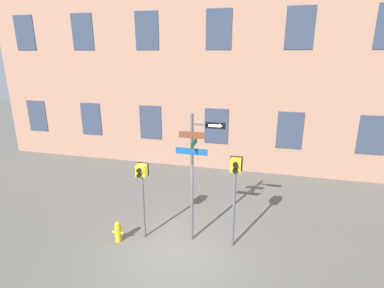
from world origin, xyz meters
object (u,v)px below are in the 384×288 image
at_px(pedestrian_signal_right, 235,179).
at_px(fire_hydrant, 118,232).
at_px(street_sign_pole, 195,167).
at_px(pedestrian_signal_left, 142,182).

relative_size(pedestrian_signal_right, fire_hydrant, 4.17).
xyz_separation_m(street_sign_pole, pedestrian_signal_left, (-1.58, -0.24, -0.52)).
bearing_deg(street_sign_pole, fire_hydrant, -164.20).
bearing_deg(street_sign_pole, pedestrian_signal_right, -1.68).
height_order(street_sign_pole, fire_hydrant, street_sign_pole).
bearing_deg(fire_hydrant, pedestrian_signal_left, 29.50).
height_order(street_sign_pole, pedestrian_signal_right, street_sign_pole).
height_order(pedestrian_signal_left, fire_hydrant, pedestrian_signal_left).
relative_size(street_sign_pole, pedestrian_signal_right, 1.41).
bearing_deg(fire_hydrant, street_sign_pole, 15.80).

